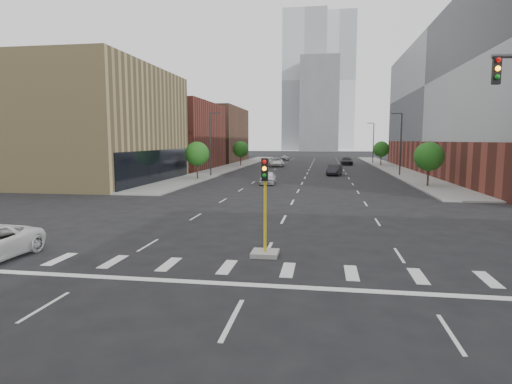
% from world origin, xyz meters
% --- Properties ---
extents(ground, '(400.00, 400.00, 0.00)m').
position_xyz_m(ground, '(0.00, 0.00, 0.00)').
color(ground, black).
rests_on(ground, ground).
extents(sidewalk_left_far, '(5.00, 92.00, 0.15)m').
position_xyz_m(sidewalk_left_far, '(-15.00, 74.00, 0.07)').
color(sidewalk_left_far, gray).
rests_on(sidewalk_left_far, ground).
extents(sidewalk_right_far, '(5.00, 92.00, 0.15)m').
position_xyz_m(sidewalk_right_far, '(15.00, 74.00, 0.07)').
color(sidewalk_right_far, gray).
rests_on(sidewalk_right_far, ground).
extents(building_left_mid, '(20.00, 24.00, 14.00)m').
position_xyz_m(building_left_mid, '(-27.50, 40.00, 7.00)').
color(building_left_mid, '#9D8858').
rests_on(building_left_mid, ground).
extents(building_left_far_a, '(20.00, 22.00, 12.00)m').
position_xyz_m(building_left_far_a, '(-27.50, 66.00, 6.00)').
color(building_left_far_a, brown).
rests_on(building_left_far_a, ground).
extents(building_left_far_b, '(20.00, 24.00, 13.00)m').
position_xyz_m(building_left_far_b, '(-27.50, 92.00, 6.50)').
color(building_left_far_b, brown).
rests_on(building_left_far_b, ground).
extents(building_right_main, '(24.00, 70.00, 22.00)m').
position_xyz_m(building_right_main, '(29.50, 60.00, 11.00)').
color(building_right_main, brown).
rests_on(building_right_main, ground).
extents(tower_left, '(22.00, 22.00, 70.00)m').
position_xyz_m(tower_left, '(-8.00, 220.00, 35.00)').
color(tower_left, '#B2B7BC').
rests_on(tower_left, ground).
extents(tower_right, '(20.00, 20.00, 80.00)m').
position_xyz_m(tower_right, '(10.00, 260.00, 40.00)').
color(tower_right, '#B2B7BC').
rests_on(tower_right, ground).
extents(tower_mid, '(18.00, 18.00, 44.00)m').
position_xyz_m(tower_mid, '(0.00, 200.00, 22.00)').
color(tower_mid, slate).
rests_on(tower_mid, ground).
extents(median_traffic_signal, '(1.20, 1.20, 4.40)m').
position_xyz_m(median_traffic_signal, '(0.00, 8.97, 0.97)').
color(median_traffic_signal, '#999993').
rests_on(median_traffic_signal, ground).
extents(streetlight_right_a, '(1.60, 0.22, 9.07)m').
position_xyz_m(streetlight_right_a, '(13.41, 55.00, 5.01)').
color(streetlight_right_a, '#2D2D30').
rests_on(streetlight_right_a, ground).
extents(streetlight_right_b, '(1.60, 0.22, 9.07)m').
position_xyz_m(streetlight_right_b, '(13.41, 90.00, 5.01)').
color(streetlight_right_b, '#2D2D30').
rests_on(streetlight_right_b, ground).
extents(streetlight_left, '(1.60, 0.22, 9.07)m').
position_xyz_m(streetlight_left, '(-13.41, 50.00, 5.01)').
color(streetlight_left, '#2D2D30').
rests_on(streetlight_left, ground).
extents(tree_left_near, '(3.20, 3.20, 4.85)m').
position_xyz_m(tree_left_near, '(-14.00, 45.00, 3.39)').
color(tree_left_near, '#382619').
rests_on(tree_left_near, ground).
extents(tree_left_far, '(3.20, 3.20, 4.85)m').
position_xyz_m(tree_left_far, '(-14.00, 75.00, 3.39)').
color(tree_left_far, '#382619').
rests_on(tree_left_far, ground).
extents(tree_right_near, '(3.20, 3.20, 4.85)m').
position_xyz_m(tree_right_near, '(14.00, 40.00, 3.39)').
color(tree_right_near, '#382619').
rests_on(tree_right_near, ground).
extents(tree_right_far, '(3.20, 3.20, 4.85)m').
position_xyz_m(tree_right_far, '(14.00, 80.00, 3.39)').
color(tree_right_far, '#382619').
rests_on(tree_right_far, ground).
extents(car_near_left, '(2.00, 4.57, 1.53)m').
position_xyz_m(car_near_left, '(-3.95, 40.35, 0.77)').
color(car_near_left, silver).
rests_on(car_near_left, ground).
extents(car_mid_right, '(2.53, 5.11, 1.61)m').
position_xyz_m(car_mid_right, '(4.14, 54.77, 0.81)').
color(car_mid_right, '#232228').
rests_on(car_mid_right, ground).
extents(car_far_left, '(3.83, 6.58, 1.72)m').
position_xyz_m(car_far_left, '(-6.79, 74.97, 0.86)').
color(car_far_left, white).
rests_on(car_far_left, ground).
extents(car_deep_right, '(2.44, 5.69, 1.64)m').
position_xyz_m(car_deep_right, '(7.31, 82.42, 0.82)').
color(car_deep_right, black).
rests_on(car_deep_right, ground).
extents(car_distant, '(2.19, 4.56, 1.50)m').
position_xyz_m(car_distant, '(-7.25, 98.98, 0.75)').
color(car_distant, '#A0A0A4').
rests_on(car_distant, ground).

